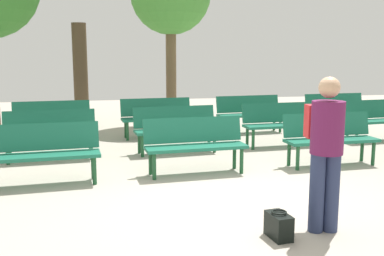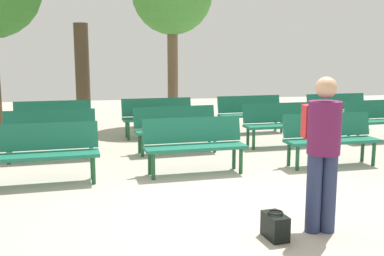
# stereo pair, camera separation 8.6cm
# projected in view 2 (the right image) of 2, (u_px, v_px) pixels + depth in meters

# --- Properties ---
(ground_plane) EXTENTS (26.59, 26.59, 0.00)m
(ground_plane) POSITION_uv_depth(u_px,v_px,m) (230.00, 205.00, 5.67)
(ground_plane) COLOR #B2A899
(bench_r0_c1) EXTENTS (1.63, 0.61, 0.87)m
(bench_r0_c1) POSITION_uv_depth(u_px,v_px,m) (43.00, 150.00, 6.54)
(bench_r0_c1) COLOR #19664C
(bench_r0_c1) RESTS_ON ground_plane
(bench_r0_c2) EXTENTS (1.63, 0.60, 0.87)m
(bench_r0_c2) POSITION_uv_depth(u_px,v_px,m) (194.00, 142.00, 7.13)
(bench_r0_c2) COLOR #19664C
(bench_r0_c2) RESTS_ON ground_plane
(bench_r0_c3) EXTENTS (1.62, 0.56, 0.87)m
(bench_r0_c3) POSITION_uv_depth(u_px,v_px,m) (330.00, 136.00, 7.65)
(bench_r0_c3) COLOR #19664C
(bench_r0_c3) RESTS_ON ground_plane
(bench_r1_c1) EXTENTS (1.63, 0.61, 0.87)m
(bench_r1_c1) POSITION_uv_depth(u_px,v_px,m) (50.00, 131.00, 8.09)
(bench_r1_c1) COLOR #19664C
(bench_r1_c1) RESTS_ON ground_plane
(bench_r1_c2) EXTENTS (1.64, 0.64, 0.87)m
(bench_r1_c2) POSITION_uv_depth(u_px,v_px,m) (176.00, 126.00, 8.64)
(bench_r1_c2) COLOR #19664C
(bench_r1_c2) RESTS_ON ground_plane
(bench_r1_c3) EXTENTS (1.62, 0.57, 0.87)m
(bench_r1_c3) POSITION_uv_depth(u_px,v_px,m) (282.00, 122.00, 9.23)
(bench_r1_c3) COLOR #19664C
(bench_r1_c3) RESTS_ON ground_plane
(bench_r1_c4) EXTENTS (1.64, 0.63, 0.87)m
(bench_r1_c4) POSITION_uv_depth(u_px,v_px,m) (380.00, 117.00, 9.81)
(bench_r1_c4) COLOR #19664C
(bench_r1_c4) RESTS_ON ground_plane
(bench_r2_c1) EXTENTS (1.63, 0.61, 0.87)m
(bench_r2_c1) POSITION_uv_depth(u_px,v_px,m) (53.00, 119.00, 9.63)
(bench_r2_c1) COLOR #19664C
(bench_r2_c1) RESTS_ON ground_plane
(bench_r2_c2) EXTENTS (1.63, 0.60, 0.87)m
(bench_r2_c2) POSITION_uv_depth(u_px,v_px,m) (158.00, 115.00, 10.21)
(bench_r2_c2) COLOR #19664C
(bench_r2_c2) RESTS_ON ground_plane
(bench_r2_c3) EXTENTS (1.64, 0.63, 0.87)m
(bench_r2_c3) POSITION_uv_depth(u_px,v_px,m) (251.00, 112.00, 10.82)
(bench_r2_c3) COLOR #19664C
(bench_r2_c3) RESTS_ON ground_plane
(bench_r2_c4) EXTENTS (1.63, 0.59, 0.87)m
(bench_r2_c4) POSITION_uv_depth(u_px,v_px,m) (338.00, 109.00, 11.35)
(bench_r2_c4) COLOR #19664C
(bench_r2_c4) RESTS_ON ground_plane
(tree_2) EXTENTS (0.38, 0.38, 2.67)m
(tree_2) POSITION_uv_depth(u_px,v_px,m) (82.00, 74.00, 11.98)
(tree_2) COLOR #4C3A28
(tree_2) RESTS_ON ground_plane
(visitor_with_backpack) EXTENTS (0.38, 0.55, 1.65)m
(visitor_with_backpack) POSITION_uv_depth(u_px,v_px,m) (322.00, 145.00, 4.71)
(visitor_with_backpack) COLOR navy
(visitor_with_backpack) RESTS_ON ground_plane
(handbag) EXTENTS (0.22, 0.34, 0.29)m
(handbag) POSITION_uv_depth(u_px,v_px,m) (275.00, 226.00, 4.63)
(handbag) COLOR black
(handbag) RESTS_ON ground_plane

